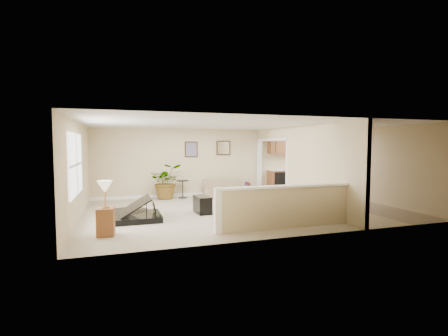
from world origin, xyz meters
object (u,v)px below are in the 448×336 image
object	(u,v)px
loveseat	(223,189)
palm_plant	(167,182)
accent_table	(183,187)
piano_bench	(202,205)
piano	(131,198)
lamp_stand	(106,212)
small_plant	(248,190)

from	to	relation	value
loveseat	palm_plant	size ratio (longest dim) A/B	1.26
accent_table	loveseat	bearing A→B (deg)	-10.18
piano_bench	palm_plant	bearing A→B (deg)	102.67
loveseat	piano	bearing A→B (deg)	-131.70
loveseat	accent_table	xyz separation A→B (m)	(-1.44, 0.26, 0.10)
lamp_stand	piano_bench	bearing A→B (deg)	32.85
piano	palm_plant	distance (m)	3.21
palm_plant	loveseat	bearing A→B (deg)	-7.32
piano_bench	accent_table	xyz separation A→B (m)	(-0.05, 2.76, 0.17)
piano	loveseat	bearing A→B (deg)	38.49
piano	small_plant	bearing A→B (deg)	30.33
piano	small_plant	xyz separation A→B (m)	(4.23, 2.50, -0.31)
loveseat	accent_table	bearing A→B (deg)	179.41
palm_plant	small_plant	distance (m)	2.98
piano_bench	lamp_stand	distance (m)	2.97
palm_plant	lamp_stand	distance (m)	4.75
piano	piano_bench	distance (m)	1.96
loveseat	accent_table	size ratio (longest dim) A/B	2.44
piano	palm_plant	bearing A→B (deg)	65.70
piano_bench	loveseat	distance (m)	2.87
piano	piano_bench	xyz separation A→B (m)	(1.93, 0.17, -0.31)
small_plant	palm_plant	bearing A→B (deg)	171.66
loveseat	palm_plant	distance (m)	2.06
loveseat	small_plant	distance (m)	0.92
piano	lamp_stand	distance (m)	1.54
loveseat	accent_table	distance (m)	1.47
piano_bench	small_plant	distance (m)	3.28
loveseat	small_plant	world-z (taller)	loveseat
piano	loveseat	world-z (taller)	piano
loveseat	piano_bench	bearing A→B (deg)	-109.63
piano	lamp_stand	bearing A→B (deg)	-111.43
accent_table	palm_plant	bearing A→B (deg)	180.00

